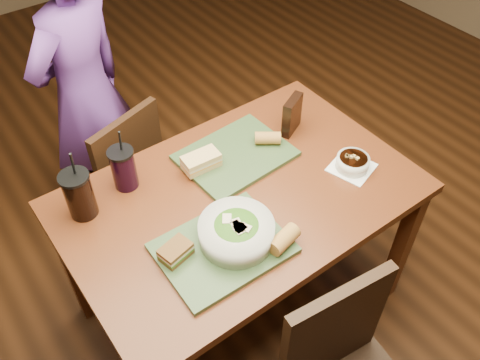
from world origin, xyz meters
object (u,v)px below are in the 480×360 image
Objects in this scene: chip_bag at (292,115)px; diner at (85,94)px; dining_table at (240,209)px; tray_far at (235,156)px; chair_far at (126,172)px; salad_bowl at (236,231)px; cup_berry at (124,168)px; soup_bowl at (353,162)px; baguette_near at (284,239)px; sandwich_far at (201,161)px; sandwich_near at (176,252)px; baguette_far at (268,138)px; tray_near at (223,248)px; cup_cola at (79,194)px.

diner is at bearing 101.70° from chip_bag.
dining_table is 3.10× the size of tray_far.
chip_bag is (0.58, -0.47, 0.36)m from chair_far.
salad_bowl is at bearing -125.63° from tray_far.
cup_berry is 1.64× the size of chip_bag.
chip_bag reaches higher than soup_bowl.
salad_bowl is 2.23× the size of baguette_near.
sandwich_far reaches higher than tray_far.
salad_bowl is 0.58m from soup_bowl.
dining_table is 0.88× the size of diner.
sandwich_near is 0.41m from cup_berry.
diner reaches higher than cup_berry.
cup_berry is (-0.12, -0.64, 0.09)m from diner.
tray_far is (0.10, 0.17, 0.10)m from dining_table.
soup_bowl reaches higher than tray_far.
tray_far reaches higher than dining_table.
cup_berry is (-0.42, 0.12, 0.08)m from tray_far.
baguette_far is at bearing -48.19° from chair_far.
tray_near is 0.63m from soup_bowl.
dining_table is 11.25× the size of sandwich_near.
tray_near is at bearing -90.69° from chair_far.
baguette_near is 0.62m from chip_bag.
cup_berry reaches higher than baguette_far.
dining_table is 11.38× the size of baguette_near.
chair_far is 2.00× the size of tray_far.
soup_bowl is 0.87m from cup_berry.
diner is 10.07× the size of sandwich_far.
salad_bowl is 2.21× the size of sandwich_near.
salad_bowl is at bearing -16.52° from sandwich_near.
chip_bag is at bearing 47.17° from baguette_near.
salad_bowl reaches higher than chair_far.
diner is 1.24m from baguette_near.
soup_bowl is (0.62, -0.78, 0.31)m from chair_far.
tray_far is (0.30, 0.34, 0.00)m from tray_near.
baguette_far is 0.58m from cup_berry.
cup_cola is (-0.30, 0.43, 0.09)m from tray_near.
chair_far is at bearing 50.52° from cup_cola.
baguette_far is (0.59, 0.26, 0.00)m from sandwich_near.
cup_cola is 0.90m from chip_bag.
soup_bowl is 0.74× the size of cup_berry.
chair_far is at bearing 70.04° from cup_berry.
dining_table is at bearing -121.25° from tray_far.
chair_far is 8.15× the size of baguette_far.
soup_bowl is (0.63, 0.03, 0.02)m from tray_near.
soup_bowl is at bearing -23.43° from cup_cola.
cup_cola reaches higher than sandwich_near.
baguette_near is at bearing -34.32° from tray_near.
cup_cola reaches higher than dining_table.
soup_bowl is (0.33, -0.32, 0.02)m from tray_far.
soup_bowl is 0.67× the size of cup_cola.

